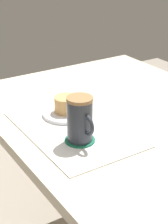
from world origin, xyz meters
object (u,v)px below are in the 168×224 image
(pastry_plate, at_px, (66,113))
(pastry, at_px, (66,104))
(dining_table, at_px, (133,139))
(coffee_mug, at_px, (80,119))

(pastry_plate, height_order, pastry, pastry)
(dining_table, bearing_deg, pastry_plate, -127.61)
(dining_table, bearing_deg, pastry, -127.61)
(pastry_plate, height_order, coffee_mug, coffee_mug)
(dining_table, xyz_separation_m, coffee_mug, (0.04, -0.24, 0.16))
(coffee_mug, bearing_deg, pastry, 162.84)
(pastry, height_order, coffee_mug, coffee_mug)
(pastry, bearing_deg, dining_table, 52.39)
(dining_table, height_order, pastry, pastry)
(dining_table, distance_m, pastry_plate, 0.25)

